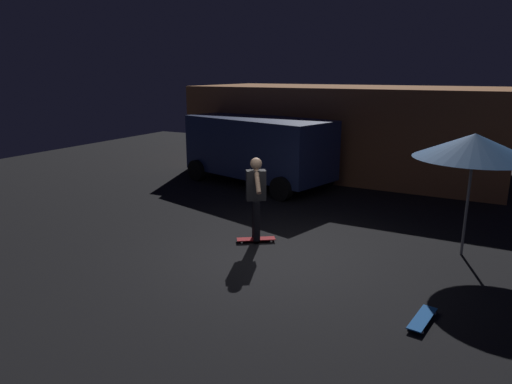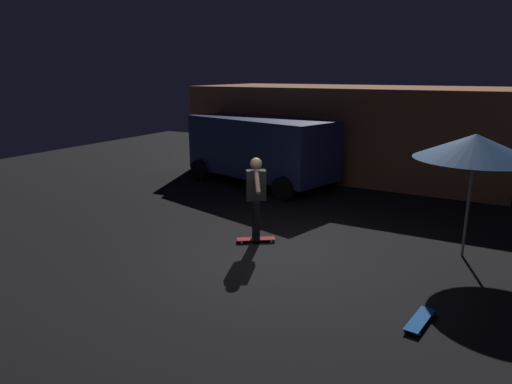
{
  "view_description": "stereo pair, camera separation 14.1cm",
  "coord_description": "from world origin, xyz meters",
  "views": [
    {
      "loc": [
        3.49,
        -7.06,
        3.35
      ],
      "look_at": [
        -0.66,
        0.66,
        1.05
      ],
      "focal_mm": 32.15,
      "sensor_mm": 36.0,
      "label": 1
    },
    {
      "loc": [
        3.62,
        -7.0,
        3.35
      ],
      "look_at": [
        -0.66,
        0.66,
        1.05
      ],
      "focal_mm": 32.15,
      "sensor_mm": 36.0,
      "label": 2
    }
  ],
  "objects": [
    {
      "name": "parked_van",
      "position": [
        -2.98,
        5.11,
        1.16
      ],
      "size": [
        4.93,
        3.19,
        2.03
      ],
      "color": "navy",
      "rests_on": "ground_plane"
    },
    {
      "name": "patio_umbrella",
      "position": [
        3.09,
        1.92,
        2.07
      ],
      "size": [
        2.1,
        2.1,
        2.3
      ],
      "color": "slate",
      "rests_on": "ground_plane"
    },
    {
      "name": "skater",
      "position": [
        -0.66,
        0.66,
        1.04
      ],
      "size": [
        0.64,
        0.85,
        1.67
      ],
      "color": "black",
      "rests_on": "skateboard_ridden"
    },
    {
      "name": "skateboard_ridden",
      "position": [
        -0.66,
        0.66,
        0.06
      ],
      "size": [
        0.75,
        0.61,
        0.07
      ],
      "color": "#AD1E23",
      "rests_on": "ground_plane"
    },
    {
      "name": "skateboard_spare",
      "position": [
        2.83,
        -0.98,
        0.06
      ],
      "size": [
        0.3,
        0.8,
        0.07
      ],
      "color": "#1959B2",
      "rests_on": "ground_plane"
    },
    {
      "name": "ground_plane",
      "position": [
        0.0,
        0.0,
        0.0
      ],
      "size": [
        28.0,
        28.0,
        0.0
      ],
      "primitive_type": "plane",
      "color": "black"
    },
    {
      "name": "low_building",
      "position": [
        -1.25,
        8.31,
        1.44
      ],
      "size": [
        10.15,
        4.47,
        2.89
      ],
      "color": "#C67A47",
      "rests_on": "ground_plane"
    }
  ]
}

